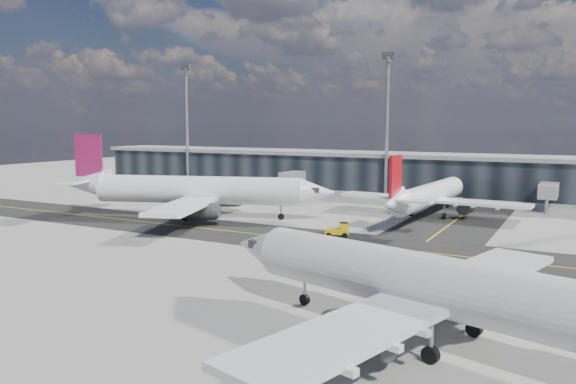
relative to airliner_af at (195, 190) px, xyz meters
The scene contains 9 objects.
ground 23.10m from the airliner_af, 29.86° to the right, with size 300.00×300.00×0.00m, color gray.
taxiway_lanes 23.99m from the airliner_af, ahead, with size 180.00×63.00×0.03m.
terminal_concourse 47.89m from the airliner_af, 65.69° to the left, with size 152.00×19.80×8.80m.
floodlight_masts 43.13m from the airliner_af, 61.81° to the left, with size 102.50×0.70×28.90m.
airliner_af is the anchor object (origin of this frame).
airliner_redtail 37.48m from the airliner_af, 27.90° to the left, with size 30.91×36.25×10.74m.
airliner_near 58.80m from the airliner_af, 35.89° to the right, with size 40.94×35.24×12.29m.
baggage_tug 27.12m from the airliner_af, ahead, with size 3.50×2.65×1.98m.
service_van 48.02m from the airliner_af, 43.08° to the left, with size 2.54×5.52×1.53m, color white.
Camera 1 is at (35.56, -60.44, 15.14)m, focal length 35.00 mm.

